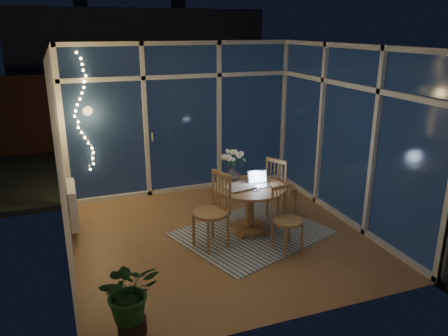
% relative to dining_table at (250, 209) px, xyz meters
% --- Properties ---
extents(floor, '(4.00, 4.00, 0.00)m').
position_rel_dining_table_xyz_m(floor, '(-0.43, -0.01, -0.34)').
color(floor, olive).
rests_on(floor, ground).
extents(ceiling, '(4.00, 4.00, 0.00)m').
position_rel_dining_table_xyz_m(ceiling, '(-0.43, -0.01, 2.26)').
color(ceiling, white).
rests_on(ceiling, wall_back).
extents(wall_back, '(4.00, 0.04, 2.60)m').
position_rel_dining_table_xyz_m(wall_back, '(-0.43, 1.99, 0.96)').
color(wall_back, silver).
rests_on(wall_back, floor).
extents(wall_front, '(4.00, 0.04, 2.60)m').
position_rel_dining_table_xyz_m(wall_front, '(-0.43, -2.01, 0.96)').
color(wall_front, silver).
rests_on(wall_front, floor).
extents(wall_left, '(0.04, 4.00, 2.60)m').
position_rel_dining_table_xyz_m(wall_left, '(-2.43, -0.01, 0.96)').
color(wall_left, silver).
rests_on(wall_left, floor).
extents(wall_right, '(0.04, 4.00, 2.60)m').
position_rel_dining_table_xyz_m(wall_right, '(1.57, -0.01, 0.96)').
color(wall_right, silver).
rests_on(wall_right, floor).
extents(window_wall_back, '(4.00, 0.10, 2.60)m').
position_rel_dining_table_xyz_m(window_wall_back, '(-0.43, 1.95, 0.96)').
color(window_wall_back, silver).
rests_on(window_wall_back, floor).
extents(window_wall_right, '(0.10, 4.00, 2.60)m').
position_rel_dining_table_xyz_m(window_wall_right, '(1.53, -0.01, 0.96)').
color(window_wall_right, silver).
rests_on(window_wall_right, floor).
extents(radiator, '(0.10, 0.70, 0.58)m').
position_rel_dining_table_xyz_m(radiator, '(-2.37, 0.89, 0.06)').
color(radiator, white).
rests_on(radiator, wall_left).
extents(fairy_lights, '(0.24, 0.10, 1.85)m').
position_rel_dining_table_xyz_m(fairy_lights, '(-2.08, 1.87, 1.18)').
color(fairy_lights, '#EAB25D').
rests_on(fairy_lights, window_wall_back).
extents(garden_patio, '(12.00, 6.00, 0.10)m').
position_rel_dining_table_xyz_m(garden_patio, '(0.07, 4.99, -0.40)').
color(garden_patio, black).
rests_on(garden_patio, ground).
extents(garden_fence, '(11.00, 0.08, 1.80)m').
position_rel_dining_table_xyz_m(garden_fence, '(-0.43, 5.49, 0.56)').
color(garden_fence, '#341B13').
rests_on(garden_fence, ground).
extents(neighbour_roof, '(7.00, 3.00, 2.20)m').
position_rel_dining_table_xyz_m(neighbour_roof, '(-0.13, 8.49, 1.86)').
color(neighbour_roof, '#353740').
rests_on(neighbour_roof, ground).
extents(garden_shrubs, '(0.90, 0.90, 0.90)m').
position_rel_dining_table_xyz_m(garden_shrubs, '(-1.23, 3.39, 0.11)').
color(garden_shrubs, black).
rests_on(garden_shrubs, ground).
extents(rug, '(2.35, 2.12, 0.01)m').
position_rel_dining_table_xyz_m(rug, '(-0.00, -0.10, -0.33)').
color(rug, beige).
rests_on(rug, floor).
extents(dining_table, '(1.28, 1.28, 0.68)m').
position_rel_dining_table_xyz_m(dining_table, '(0.00, 0.00, 0.00)').
color(dining_table, olive).
rests_on(dining_table, floor).
extents(chair_left, '(0.61, 0.61, 1.03)m').
position_rel_dining_table_xyz_m(chair_left, '(-0.68, -0.27, 0.18)').
color(chair_left, olive).
rests_on(chair_left, floor).
extents(chair_right, '(0.62, 0.62, 0.99)m').
position_rel_dining_table_xyz_m(chair_right, '(0.67, 0.30, 0.15)').
color(chair_right, olive).
rests_on(chair_right, floor).
extents(chair_front, '(0.46, 0.46, 0.87)m').
position_rel_dining_table_xyz_m(chair_front, '(0.24, -0.69, 0.09)').
color(chair_front, olive).
rests_on(chair_front, floor).
extents(laptop, '(0.31, 0.27, 0.21)m').
position_rel_dining_table_xyz_m(laptop, '(0.14, -0.02, 0.45)').
color(laptop, silver).
rests_on(laptop, dining_table).
extents(flower_vase, '(0.26, 0.26, 0.21)m').
position_rel_dining_table_xyz_m(flower_vase, '(-0.14, 0.33, 0.45)').
color(flower_vase, silver).
rests_on(flower_vase, dining_table).
extents(bowl, '(0.19, 0.19, 0.04)m').
position_rel_dining_table_xyz_m(bowl, '(0.26, 0.22, 0.36)').
color(bowl, white).
rests_on(bowl, dining_table).
extents(newspapers, '(0.46, 0.40, 0.02)m').
position_rel_dining_table_xyz_m(newspapers, '(-0.13, 0.02, 0.35)').
color(newspapers, silver).
rests_on(newspapers, dining_table).
extents(phone, '(0.11, 0.07, 0.01)m').
position_rel_dining_table_xyz_m(phone, '(0.02, -0.16, 0.34)').
color(phone, black).
rests_on(phone, dining_table).
extents(potted_plant, '(0.54, 0.47, 0.76)m').
position_rel_dining_table_xyz_m(potted_plant, '(-1.94, -1.66, 0.04)').
color(potted_plant, '#17421C').
rests_on(potted_plant, floor).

